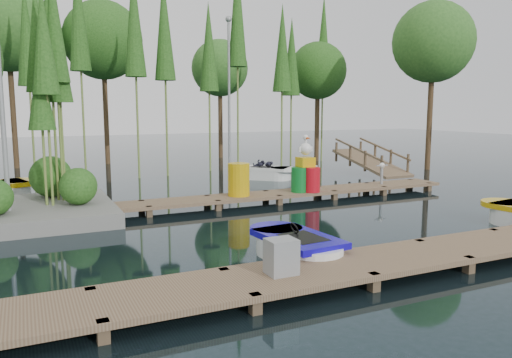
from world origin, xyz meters
name	(u,v)px	position (x,y,z in m)	size (l,w,h in m)	color
ground_plane	(247,225)	(0.00, 0.00, 0.00)	(90.00, 90.00, 0.00)	#19292F
near_dock	(351,266)	(0.00, -4.50, 0.23)	(18.00, 1.50, 0.50)	brown
far_dock	(243,198)	(1.00, 2.50, 0.23)	(15.00, 1.20, 0.50)	brown
tree_screen	(97,31)	(-2.04, 10.60, 6.12)	(34.42, 18.53, 10.31)	#49331F
lamp_rear	(229,81)	(4.00, 11.00, 4.26)	(0.30, 0.30, 7.25)	gray
ramp	(371,162)	(9.00, 6.50, 0.59)	(1.50, 3.94, 1.49)	brown
boat_blue	(296,248)	(-0.32, -3.13, 0.24)	(1.30, 2.52, 0.82)	white
boat_white_far	(267,173)	(4.16, 7.24, 0.26)	(2.51, 2.50, 1.16)	white
utility_cabinet	(281,256)	(-1.39, -4.50, 0.59)	(0.48, 0.40, 0.58)	gray
yellow_barrel	(239,179)	(0.85, 2.50, 0.80)	(0.67, 0.67, 1.01)	#CFA10A
drum_cluster	(307,175)	(3.18, 2.35, 0.84)	(1.06, 0.97, 1.83)	#0B6A23
seagull_post	(382,170)	(6.35, 2.50, 0.82)	(0.48, 0.26, 0.77)	gray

